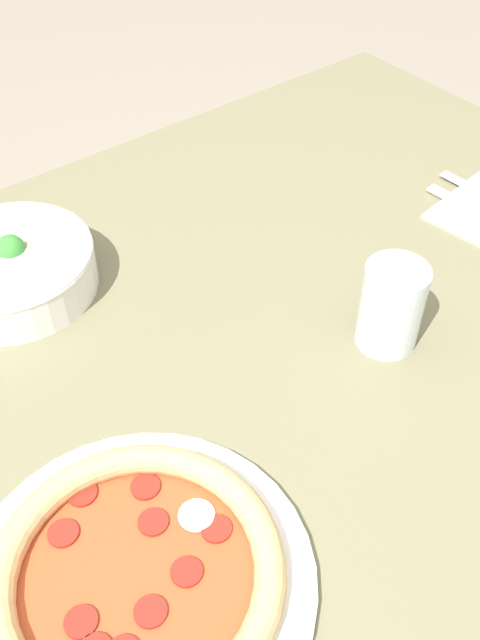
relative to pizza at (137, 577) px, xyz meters
The scene contains 4 objects.
dining_table 0.22m from the pizza, 13.95° to the left, with size 1.33×1.09×0.76m.
pizza is the anchor object (origin of this frame).
bowl 0.40m from the pizza, 78.45° to the left, with size 0.19×0.19×0.07m.
glass 0.37m from the pizza, 11.29° to the left, with size 0.07×0.07×0.10m.
Camera 1 is at (-0.28, -0.30, 1.32)m, focal length 40.00 mm.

